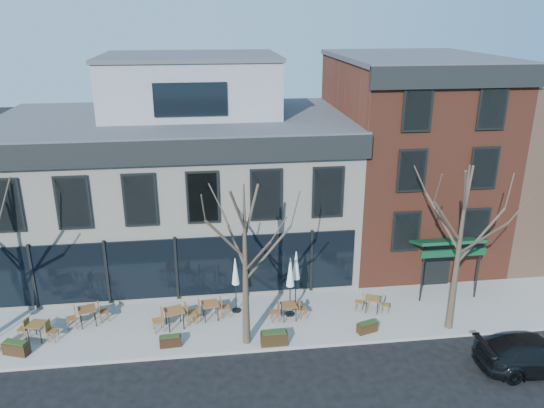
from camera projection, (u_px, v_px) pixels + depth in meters
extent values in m
plane|color=black|center=(179.00, 302.00, 25.81)|extent=(120.00, 120.00, 0.00)
cube|color=gray|center=(249.00, 321.00, 24.16)|extent=(33.50, 4.70, 0.15)
cube|color=beige|center=(178.00, 192.00, 29.10)|extent=(18.00, 10.00, 8.00)
cube|color=#47474C|center=(173.00, 119.00, 27.71)|extent=(18.30, 10.30, 0.30)
cube|color=black|center=(168.00, 153.00, 23.11)|extent=(18.30, 0.25, 1.10)
cube|color=black|center=(176.00, 268.00, 25.10)|extent=(17.20, 0.12, 3.00)
cube|color=black|center=(5.00, 243.00, 27.81)|extent=(0.12, 7.50, 3.00)
cube|color=gray|center=(191.00, 86.00, 28.23)|extent=(9.00, 6.50, 3.00)
cube|color=brown|center=(408.00, 158.00, 30.13)|extent=(8.00, 10.00, 11.00)
cube|color=#47474C|center=(417.00, 57.00, 28.23)|extent=(8.20, 10.20, 0.25)
cube|color=black|center=(459.00, 77.00, 23.61)|extent=(8.20, 0.25, 1.00)
cube|color=#0C381E|center=(447.00, 241.00, 25.56)|extent=(3.20, 1.66, 0.67)
cube|color=black|center=(437.00, 265.00, 26.87)|extent=(1.40, 0.10, 2.50)
cone|color=#382B21|center=(245.00, 267.00, 21.27)|extent=(0.34, 0.34, 7.04)
cylinder|color=#382B21|center=(268.00, 253.00, 21.37)|extent=(2.00, 0.46, 2.21)
cylinder|color=#382B21|center=(233.00, 238.00, 21.71)|extent=(0.93, 1.84, 1.91)
cylinder|color=#382B21|center=(226.00, 240.00, 20.46)|extent=(1.61, 0.68, 1.97)
cylinder|color=#382B21|center=(257.00, 257.00, 20.23)|extent=(0.93, 1.83, 2.03)
cone|color=#382B21|center=(459.00, 251.00, 22.26)|extent=(0.34, 0.34, 7.48)
cylinder|color=#382B21|center=(481.00, 236.00, 22.36)|extent=(2.12, 0.48, 2.35)
cylinder|color=#382B21|center=(442.00, 221.00, 22.73)|extent=(0.98, 1.94, 2.03)
cylinder|color=#382B21|center=(447.00, 222.00, 21.40)|extent=(1.71, 0.71, 2.09)
cylinder|color=#382B21|center=(482.00, 239.00, 21.16)|extent=(0.98, 1.94, 2.16)
imported|color=black|center=(537.00, 354.00, 20.79)|extent=(4.77, 2.03, 1.37)
cube|color=brown|center=(37.00, 324.00, 22.42)|extent=(0.87, 0.87, 0.04)
cylinder|color=black|center=(28.00, 335.00, 22.32)|extent=(0.04, 0.04, 0.73)
cylinder|color=black|center=(41.00, 336.00, 22.25)|extent=(0.04, 0.04, 0.73)
cylinder|color=black|center=(36.00, 327.00, 22.85)|extent=(0.04, 0.04, 0.73)
cylinder|color=black|center=(48.00, 328.00, 22.78)|extent=(0.04, 0.04, 0.73)
cube|color=brown|center=(87.00, 309.00, 23.48)|extent=(0.93, 0.93, 0.04)
cylinder|color=black|center=(81.00, 322.00, 23.25)|extent=(0.04, 0.04, 0.77)
cylinder|color=black|center=(96.00, 319.00, 23.47)|extent=(0.04, 0.04, 0.77)
cylinder|color=black|center=(80.00, 315.00, 23.76)|extent=(0.04, 0.04, 0.77)
cylinder|color=black|center=(94.00, 312.00, 23.99)|extent=(0.04, 0.04, 0.77)
cube|color=brown|center=(174.00, 311.00, 23.26)|extent=(0.99, 0.99, 0.05)
cylinder|color=black|center=(169.00, 324.00, 23.01)|extent=(0.05, 0.05, 0.82)
cylinder|color=black|center=(184.00, 321.00, 23.25)|extent=(0.05, 0.05, 0.82)
cylinder|color=black|center=(166.00, 317.00, 23.56)|extent=(0.05, 0.05, 0.82)
cylinder|color=black|center=(180.00, 314.00, 23.80)|extent=(0.05, 0.05, 0.82)
cube|color=brown|center=(210.00, 304.00, 23.93)|extent=(0.83, 0.83, 0.04)
cylinder|color=black|center=(205.00, 315.00, 23.73)|extent=(0.04, 0.04, 0.75)
cylinder|color=black|center=(218.00, 314.00, 23.87)|extent=(0.04, 0.04, 0.75)
cylinder|color=black|center=(203.00, 309.00, 24.26)|extent=(0.04, 0.04, 0.75)
cylinder|color=black|center=(216.00, 307.00, 24.41)|extent=(0.04, 0.04, 0.75)
cube|color=brown|center=(289.00, 305.00, 23.91)|extent=(0.75, 0.75, 0.04)
cylinder|color=black|center=(284.00, 316.00, 23.73)|extent=(0.04, 0.04, 0.72)
cylinder|color=black|center=(296.00, 315.00, 23.83)|extent=(0.04, 0.04, 0.72)
cylinder|color=black|center=(281.00, 310.00, 24.24)|extent=(0.04, 0.04, 0.72)
cylinder|color=black|center=(293.00, 308.00, 24.34)|extent=(0.04, 0.04, 0.72)
cube|color=brown|center=(372.00, 298.00, 24.56)|extent=(0.82, 0.82, 0.04)
cylinder|color=black|center=(366.00, 307.00, 24.49)|extent=(0.04, 0.04, 0.66)
cylinder|color=black|center=(377.00, 308.00, 24.39)|extent=(0.04, 0.04, 0.66)
cylinder|color=black|center=(367.00, 301.00, 24.97)|extent=(0.04, 0.04, 0.66)
cylinder|color=black|center=(378.00, 303.00, 24.86)|extent=(0.04, 0.04, 0.66)
cylinder|color=black|center=(236.00, 310.00, 24.79)|extent=(0.44, 0.44, 0.06)
cylinder|color=black|center=(236.00, 290.00, 24.42)|extent=(0.05, 0.05, 2.18)
cone|color=silver|center=(235.00, 271.00, 24.09)|extent=(0.36, 0.36, 1.29)
cylinder|color=black|center=(290.00, 314.00, 24.50)|extent=(0.46, 0.46, 0.06)
cylinder|color=black|center=(290.00, 293.00, 24.12)|extent=(0.05, 0.05, 2.29)
cone|color=white|center=(290.00, 272.00, 23.76)|extent=(0.37, 0.37, 1.35)
cylinder|color=black|center=(295.00, 307.00, 25.08)|extent=(0.47, 0.47, 0.06)
cylinder|color=black|center=(296.00, 286.00, 24.69)|extent=(0.05, 0.05, 2.34)
cone|color=silver|center=(296.00, 265.00, 24.33)|extent=(0.38, 0.38, 1.38)
cube|color=#2F1F0F|center=(16.00, 348.00, 21.61)|extent=(1.13, 0.75, 0.53)
cube|color=#1E3314|center=(15.00, 342.00, 21.51)|extent=(1.00, 0.63, 0.08)
cube|color=black|center=(170.00, 341.00, 22.14)|extent=(0.90, 0.40, 0.44)
cube|color=#1E3314|center=(170.00, 336.00, 22.06)|extent=(0.81, 0.33, 0.07)
cube|color=#312210|center=(274.00, 338.00, 22.24)|extent=(1.12, 0.45, 0.56)
cube|color=#1E3314|center=(274.00, 332.00, 22.13)|extent=(1.01, 0.36, 0.09)
cube|color=#322310|center=(367.00, 327.00, 23.11)|extent=(0.96, 0.60, 0.45)
cube|color=#1E3314|center=(367.00, 323.00, 23.02)|extent=(0.85, 0.51, 0.07)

